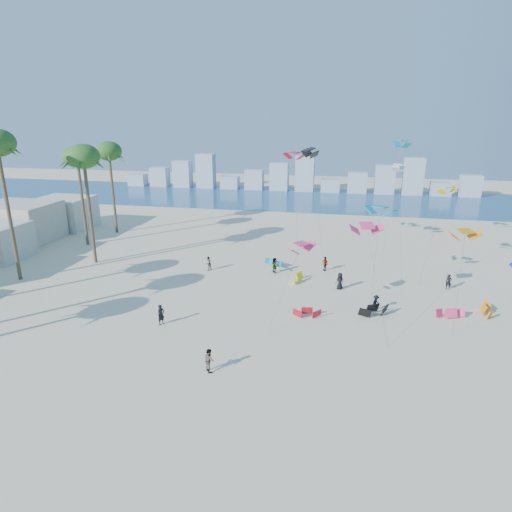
# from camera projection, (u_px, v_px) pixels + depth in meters

# --- Properties ---
(ground) EXTENTS (220.00, 220.00, 0.00)m
(ground) POSITION_uv_depth(u_px,v_px,m) (165.00, 388.00, 29.48)
(ground) COLOR beige
(ground) RESTS_ON ground
(ocean) EXTENTS (220.00, 220.00, 0.00)m
(ocean) POSITION_uv_depth(u_px,v_px,m) (294.00, 198.00, 96.56)
(ocean) COLOR navy
(ocean) RESTS_ON ground
(kitesurfer_near) EXTENTS (0.74, 0.81, 1.86)m
(kitesurfer_near) POSITION_uv_depth(u_px,v_px,m) (161.00, 315.00, 38.14)
(kitesurfer_near) COLOR black
(kitesurfer_near) RESTS_ON ground
(kitesurfer_mid) EXTENTS (1.05, 1.08, 1.75)m
(kitesurfer_mid) POSITION_uv_depth(u_px,v_px,m) (209.00, 360.00, 31.20)
(kitesurfer_mid) COLOR gray
(kitesurfer_mid) RESTS_ON ground
(kitesurfers_far) EXTENTS (27.48, 11.28, 1.82)m
(kitesurfers_far) POSITION_uv_depth(u_px,v_px,m) (306.00, 273.00, 48.26)
(kitesurfers_far) COLOR black
(kitesurfers_far) RESTS_ON ground
(grounded_kites) EXTENTS (23.33, 14.64, 0.97)m
(grounded_kites) POSITION_uv_depth(u_px,v_px,m) (366.00, 298.00, 42.92)
(grounded_kites) COLOR #B31121
(grounded_kites) RESTS_ON ground
(flying_kites) EXTENTS (24.29, 27.10, 15.18)m
(flying_kites) POSITION_uv_depth(u_px,v_px,m) (370.00, 184.00, 44.89)
(flying_kites) COLOR #F8376E
(flying_kites) RESTS_ON ground
(palm_row) EXTENTS (9.30, 44.80, 16.32)m
(palm_row) POSITION_uv_depth(u_px,v_px,m) (11.00, 175.00, 45.38)
(palm_row) COLOR brown
(palm_row) RESTS_ON ground
(distant_skyline) EXTENTS (85.00, 3.00, 8.40)m
(distant_skyline) POSITION_uv_depth(u_px,v_px,m) (294.00, 178.00, 105.15)
(distant_skyline) COLOR #9EADBF
(distant_skyline) RESTS_ON ground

